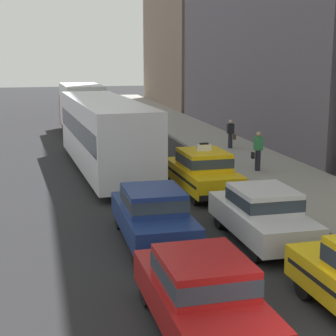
{
  "coord_description": "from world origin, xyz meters",
  "views": [
    {
      "loc": [
        -4.52,
        -6.82,
        5.29
      ],
      "look_at": [
        -0.13,
        11.54,
        1.3
      ],
      "focal_mm": 59.09,
      "sensor_mm": 36.0,
      "label": 1
    }
  ],
  "objects_px": {
    "box_truck_left_fourth": "(81,107)",
    "pedestrian_by_storefront": "(258,151)",
    "sedan_left_nearest": "(202,292)",
    "sedan_left_second": "(153,213)",
    "taxi_right_third": "(203,171)",
    "pedestrian_mid_block": "(231,134)",
    "bus_left_third": "(105,132)",
    "sedan_right_second": "(262,213)"
  },
  "relations": [
    {
      "from": "bus_left_third",
      "to": "pedestrian_by_storefront",
      "type": "relative_size",
      "value": 6.57
    },
    {
      "from": "sedan_right_second",
      "to": "box_truck_left_fourth",
      "type": "bearing_deg",
      "value": 98.42
    },
    {
      "from": "sedan_left_second",
      "to": "taxi_right_third",
      "type": "xyz_separation_m",
      "value": [
        2.97,
        4.97,
        0.03
      ]
    },
    {
      "from": "box_truck_left_fourth",
      "to": "bus_left_third",
      "type": "bearing_deg",
      "value": -89.45
    },
    {
      "from": "sedan_left_second",
      "to": "sedan_right_second",
      "type": "bearing_deg",
      "value": -12.51
    },
    {
      "from": "sedan_left_nearest",
      "to": "sedan_left_second",
      "type": "bearing_deg",
      "value": 88.12
    },
    {
      "from": "sedan_right_second",
      "to": "taxi_right_third",
      "type": "bearing_deg",
      "value": 90.29
    },
    {
      "from": "sedan_left_nearest",
      "to": "sedan_right_second",
      "type": "distance_m",
      "value": 5.6
    },
    {
      "from": "box_truck_left_fourth",
      "to": "sedan_right_second",
      "type": "xyz_separation_m",
      "value": [
        3.26,
        -21.99,
        -0.93
      ]
    },
    {
      "from": "pedestrian_mid_block",
      "to": "sedan_right_second",
      "type": "bearing_deg",
      "value": -106.34
    },
    {
      "from": "taxi_right_third",
      "to": "pedestrian_by_storefront",
      "type": "distance_m",
      "value": 4.31
    },
    {
      "from": "pedestrian_by_storefront",
      "to": "sedan_left_second",
      "type": "bearing_deg",
      "value": -129.43
    },
    {
      "from": "bus_left_third",
      "to": "sedan_right_second",
      "type": "relative_size",
      "value": 2.63
    },
    {
      "from": "bus_left_third",
      "to": "taxi_right_third",
      "type": "distance_m",
      "value": 5.72
    },
    {
      "from": "box_truck_left_fourth",
      "to": "pedestrian_mid_block",
      "type": "xyz_separation_m",
      "value": [
        7.4,
        -7.87,
        -0.86
      ]
    },
    {
      "from": "pedestrian_mid_block",
      "to": "sedan_left_second",
      "type": "bearing_deg",
      "value": -117.94
    },
    {
      "from": "sedan_left_nearest",
      "to": "sedan_left_second",
      "type": "relative_size",
      "value": 1.01
    },
    {
      "from": "box_truck_left_fourth",
      "to": "sedan_right_second",
      "type": "distance_m",
      "value": 22.25
    },
    {
      "from": "sedan_left_second",
      "to": "sedan_right_second",
      "type": "relative_size",
      "value": 1.0
    },
    {
      "from": "sedan_right_second",
      "to": "pedestrian_by_storefront",
      "type": "bearing_deg",
      "value": 68.33
    },
    {
      "from": "bus_left_third",
      "to": "pedestrian_mid_block",
      "type": "bearing_deg",
      "value": 27.48
    },
    {
      "from": "bus_left_third",
      "to": "pedestrian_mid_block",
      "type": "distance_m",
      "value": 8.26
    },
    {
      "from": "bus_left_third",
      "to": "sedan_left_nearest",
      "type": "bearing_deg",
      "value": -90.11
    },
    {
      "from": "sedan_left_second",
      "to": "pedestrian_mid_block",
      "type": "height_order",
      "value": "pedestrian_mid_block"
    },
    {
      "from": "box_truck_left_fourth",
      "to": "taxi_right_third",
      "type": "relative_size",
      "value": 1.53
    },
    {
      "from": "sedan_left_second",
      "to": "taxi_right_third",
      "type": "relative_size",
      "value": 0.93
    },
    {
      "from": "sedan_right_second",
      "to": "sedan_left_nearest",
      "type": "bearing_deg",
      "value": -124.52
    },
    {
      "from": "pedestrian_by_storefront",
      "to": "sedan_left_nearest",
      "type": "bearing_deg",
      "value": -116.59
    },
    {
      "from": "pedestrian_by_storefront",
      "to": "bus_left_third",
      "type": "bearing_deg",
      "value": 162.85
    },
    {
      "from": "pedestrian_by_storefront",
      "to": "sedan_right_second",
      "type": "bearing_deg",
      "value": -111.67
    },
    {
      "from": "sedan_right_second",
      "to": "pedestrian_mid_block",
      "type": "height_order",
      "value": "pedestrian_mid_block"
    },
    {
      "from": "sedan_left_second",
      "to": "box_truck_left_fourth",
      "type": "xyz_separation_m",
      "value": [
        -0.26,
        21.33,
        0.93
      ]
    },
    {
      "from": "pedestrian_mid_block",
      "to": "pedestrian_by_storefront",
      "type": "relative_size",
      "value": 0.89
    },
    {
      "from": "box_truck_left_fourth",
      "to": "sedan_right_second",
      "type": "height_order",
      "value": "box_truck_left_fourth"
    },
    {
      "from": "sedan_right_second",
      "to": "taxi_right_third",
      "type": "xyz_separation_m",
      "value": [
        -0.03,
        5.63,
        0.03
      ]
    },
    {
      "from": "sedan_left_second",
      "to": "box_truck_left_fourth",
      "type": "bearing_deg",
      "value": 90.69
    },
    {
      "from": "box_truck_left_fourth",
      "to": "pedestrian_by_storefront",
      "type": "height_order",
      "value": "box_truck_left_fourth"
    },
    {
      "from": "sedan_left_nearest",
      "to": "bus_left_third",
      "type": "xyz_separation_m",
      "value": [
        0.03,
        14.95,
        0.97
      ]
    },
    {
      "from": "sedan_left_nearest",
      "to": "pedestrian_mid_block",
      "type": "distance_m",
      "value": 20.11
    },
    {
      "from": "taxi_right_third",
      "to": "pedestrian_by_storefront",
      "type": "height_order",
      "value": "taxi_right_third"
    },
    {
      "from": "bus_left_third",
      "to": "pedestrian_mid_block",
      "type": "height_order",
      "value": "bus_left_third"
    },
    {
      "from": "box_truck_left_fourth",
      "to": "pedestrian_mid_block",
      "type": "bearing_deg",
      "value": -46.76
    }
  ]
}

